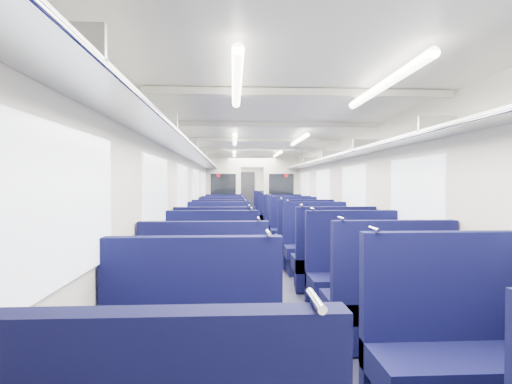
% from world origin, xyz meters
% --- Properties ---
extents(floor, '(2.80, 18.00, 0.01)m').
position_xyz_m(floor, '(0.00, 0.00, 0.00)').
color(floor, black).
rests_on(floor, ground).
extents(ceiling, '(2.80, 18.00, 0.01)m').
position_xyz_m(ceiling, '(0.00, 0.00, 2.35)').
color(ceiling, silver).
rests_on(ceiling, wall_left).
extents(wall_left, '(0.02, 18.00, 2.35)m').
position_xyz_m(wall_left, '(-1.40, 0.00, 1.18)').
color(wall_left, beige).
rests_on(wall_left, floor).
extents(dado_left, '(0.03, 17.90, 0.70)m').
position_xyz_m(dado_left, '(-1.39, 0.00, 0.35)').
color(dado_left, black).
rests_on(dado_left, floor).
extents(wall_right, '(0.02, 18.00, 2.35)m').
position_xyz_m(wall_right, '(1.40, 0.00, 1.18)').
color(wall_right, beige).
rests_on(wall_right, floor).
extents(dado_right, '(0.03, 17.90, 0.70)m').
position_xyz_m(dado_right, '(1.39, 0.00, 0.35)').
color(dado_right, black).
rests_on(dado_right, floor).
extents(wall_far, '(2.80, 0.02, 2.35)m').
position_xyz_m(wall_far, '(0.00, 9.00, 1.18)').
color(wall_far, beige).
rests_on(wall_far, floor).
extents(luggage_rack_left, '(0.36, 17.40, 0.18)m').
position_xyz_m(luggage_rack_left, '(-1.21, 0.00, 1.97)').
color(luggage_rack_left, '#B2B5BA').
rests_on(luggage_rack_left, wall_left).
extents(luggage_rack_right, '(0.36, 17.40, 0.18)m').
position_xyz_m(luggage_rack_right, '(1.21, 0.00, 1.97)').
color(luggage_rack_right, '#B2B5BA').
rests_on(luggage_rack_right, wall_right).
extents(windows, '(2.78, 15.60, 0.75)m').
position_xyz_m(windows, '(0.00, -0.46, 1.42)').
color(windows, white).
rests_on(windows, wall_left).
extents(ceiling_fittings, '(2.70, 16.06, 0.11)m').
position_xyz_m(ceiling_fittings, '(0.00, -0.26, 2.29)').
color(ceiling_fittings, beige).
rests_on(ceiling_fittings, ceiling).
extents(end_door, '(0.75, 0.06, 2.00)m').
position_xyz_m(end_door, '(0.00, 8.94, 1.00)').
color(end_door, black).
rests_on(end_door, floor).
extents(bulkhead, '(2.80, 0.10, 2.35)m').
position_xyz_m(bulkhead, '(-0.00, 3.00, 1.23)').
color(bulkhead, beige).
rests_on(bulkhead, floor).
extents(seat_2, '(1.11, 0.61, 1.23)m').
position_xyz_m(seat_2, '(-0.83, -7.19, 0.38)').
color(seat_2, '#0B0D37').
rests_on(seat_2, floor).
extents(seat_3, '(1.11, 0.61, 1.23)m').
position_xyz_m(seat_3, '(0.83, -7.02, 0.38)').
color(seat_3, '#0B0D37').
rests_on(seat_3, floor).
extents(seat_4, '(1.11, 0.61, 1.23)m').
position_xyz_m(seat_4, '(-0.83, -5.88, 0.38)').
color(seat_4, '#0B0D37').
rests_on(seat_4, floor).
extents(seat_5, '(1.11, 0.61, 1.23)m').
position_xyz_m(seat_5, '(0.83, -5.87, 0.38)').
color(seat_5, '#0B0D37').
rests_on(seat_5, floor).
extents(seat_6, '(1.11, 0.61, 1.23)m').
position_xyz_m(seat_6, '(-0.83, -4.78, 0.38)').
color(seat_6, '#0B0D37').
rests_on(seat_6, floor).
extents(seat_7, '(1.11, 0.61, 1.23)m').
position_xyz_m(seat_7, '(0.83, -4.87, 0.38)').
color(seat_7, '#0B0D37').
rests_on(seat_7, floor).
extents(seat_8, '(1.11, 0.61, 1.23)m').
position_xyz_m(seat_8, '(-0.83, -3.78, 0.38)').
color(seat_8, '#0B0D37').
rests_on(seat_8, floor).
extents(seat_9, '(1.11, 0.61, 1.23)m').
position_xyz_m(seat_9, '(0.83, -3.79, 0.38)').
color(seat_9, '#0B0D37').
rests_on(seat_9, floor).
extents(seat_10, '(1.11, 0.61, 1.23)m').
position_xyz_m(seat_10, '(-0.83, -2.50, 0.38)').
color(seat_10, '#0B0D37').
rests_on(seat_10, floor).
extents(seat_11, '(1.11, 0.61, 1.23)m').
position_xyz_m(seat_11, '(0.83, -2.63, 0.38)').
color(seat_11, '#0B0D37').
rests_on(seat_11, floor).
extents(seat_12, '(1.11, 0.61, 1.23)m').
position_xyz_m(seat_12, '(-0.83, -1.28, 0.38)').
color(seat_12, '#0B0D37').
rests_on(seat_12, floor).
extents(seat_13, '(1.11, 0.61, 1.23)m').
position_xyz_m(seat_13, '(0.83, -1.39, 0.38)').
color(seat_13, '#0B0D37').
rests_on(seat_13, floor).
extents(seat_14, '(1.11, 0.61, 1.23)m').
position_xyz_m(seat_14, '(-0.83, -0.23, 0.38)').
color(seat_14, '#0B0D37').
rests_on(seat_14, floor).
extents(seat_15, '(1.11, 0.61, 1.23)m').
position_xyz_m(seat_15, '(0.83, -0.10, 0.38)').
color(seat_15, '#0B0D37').
rests_on(seat_15, floor).
extents(seat_16, '(1.11, 0.61, 1.23)m').
position_xyz_m(seat_16, '(-0.83, 0.99, 0.38)').
color(seat_16, '#0B0D37').
rests_on(seat_16, floor).
extents(seat_17, '(1.11, 0.61, 1.23)m').
position_xyz_m(seat_17, '(0.83, 1.02, 0.38)').
color(seat_17, '#0B0D37').
rests_on(seat_17, floor).
extents(seat_18, '(1.11, 0.61, 1.23)m').
position_xyz_m(seat_18, '(-0.83, 2.17, 0.38)').
color(seat_18, '#0B0D37').
rests_on(seat_18, floor).
extents(seat_19, '(1.11, 0.61, 1.23)m').
position_xyz_m(seat_19, '(0.83, 2.09, 0.38)').
color(seat_19, '#0B0D37').
rests_on(seat_19, floor).
extents(seat_20, '(1.11, 0.61, 1.23)m').
position_xyz_m(seat_20, '(-0.83, 4.15, 0.38)').
color(seat_20, '#0B0D37').
rests_on(seat_20, floor).
extents(seat_21, '(1.11, 0.61, 1.23)m').
position_xyz_m(seat_21, '(0.83, 4.17, 0.38)').
color(seat_21, '#0B0D37').
rests_on(seat_21, floor).
extents(seat_22, '(1.11, 0.61, 1.23)m').
position_xyz_m(seat_22, '(-0.83, 5.19, 0.38)').
color(seat_22, '#0B0D37').
rests_on(seat_22, floor).
extents(seat_23, '(1.11, 0.61, 1.23)m').
position_xyz_m(seat_23, '(0.83, 5.31, 0.38)').
color(seat_23, '#0B0D37').
rests_on(seat_23, floor).
extents(seat_24, '(1.11, 0.61, 1.23)m').
position_xyz_m(seat_24, '(-0.83, 6.54, 0.38)').
color(seat_24, '#0B0D37').
rests_on(seat_24, floor).
extents(seat_25, '(1.11, 0.61, 1.23)m').
position_xyz_m(seat_25, '(0.83, 6.38, 0.38)').
color(seat_25, '#0B0D37').
rests_on(seat_25, floor).
extents(seat_26, '(1.11, 0.61, 1.23)m').
position_xyz_m(seat_26, '(-0.83, 7.68, 0.38)').
color(seat_26, '#0B0D37').
rests_on(seat_26, floor).
extents(seat_27, '(1.11, 0.61, 1.23)m').
position_xyz_m(seat_27, '(0.83, 7.50, 0.38)').
color(seat_27, '#0B0D37').
rests_on(seat_27, floor).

